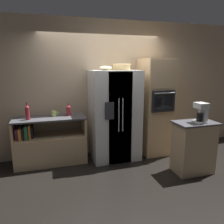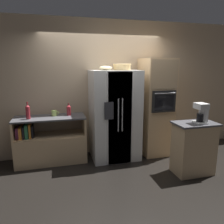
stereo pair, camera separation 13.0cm
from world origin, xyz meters
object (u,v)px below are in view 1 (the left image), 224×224
mug (54,113)px  wall_oven (155,107)px  bottle_short (68,110)px  coffee_maker (202,112)px  wicker_basket (122,67)px  refrigerator (114,115)px  fruit_bowl (105,68)px  bottle_tall (27,112)px

mug → wall_oven: bearing=-3.8°
bottle_short → coffee_maker: 2.45m
wall_oven → wicker_basket: bearing=-179.4°
wicker_basket → bottle_short: bearing=173.3°
refrigerator → wall_oven: size_ratio=0.89×
fruit_bowl → bottle_tall: fruit_bowl is taller
refrigerator → wicker_basket: size_ratio=5.05×
wall_oven → bottle_tall: wall_oven is taller
coffee_maker → bottle_short: bearing=150.2°
mug → bottle_tall: bearing=-162.7°
wicker_basket → bottle_short: wicker_basket is taller
mug → coffee_maker: bearing=-27.3°
wall_oven → bottle_tall: (-2.56, -0.00, 0.04)m
refrigerator → bottle_short: (-0.90, 0.15, 0.13)m
refrigerator → wall_oven: bearing=2.3°
refrigerator → fruit_bowl: size_ratio=7.00×
fruit_bowl → coffee_maker: size_ratio=0.75×
refrigerator → coffee_maker: bearing=-40.9°
bottle_tall → fruit_bowl: bearing=-0.5°
bottle_tall → mug: bottle_tall is taller
wall_oven → mug: wall_oven is taller
refrigerator → bottle_tall: refrigerator is taller
refrigerator → bottle_tall: bearing=178.9°
refrigerator → wicker_basket: bearing=10.6°
wall_oven → bottle_short: 1.81m
bottle_short → coffee_maker: size_ratio=0.70×
bottle_short → coffee_maker: (2.12, -1.21, 0.09)m
wicker_basket → bottle_short: (-1.05, 0.12, -0.83)m
wall_oven → fruit_bowl: bearing=-179.1°
bottle_short → mug: (-0.28, 0.02, -0.06)m
wall_oven → coffee_maker: size_ratio=5.91×
fruit_bowl → bottle_short: 1.09m
refrigerator → wall_oven: wall_oven is taller
wicker_basket → coffee_maker: size_ratio=1.04×
wicker_basket → bottle_short: 1.35m
refrigerator → coffee_maker: 1.64m
wall_oven → refrigerator: bearing=-177.7°
bottle_short → mug: bearing=175.3°
wicker_basket → fruit_bowl: size_ratio=1.39×
fruit_bowl → mug: (-1.00, 0.16, -0.86)m
refrigerator → coffee_maker: (1.23, -1.06, 0.22)m
wicker_basket → mug: bearing=173.7°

